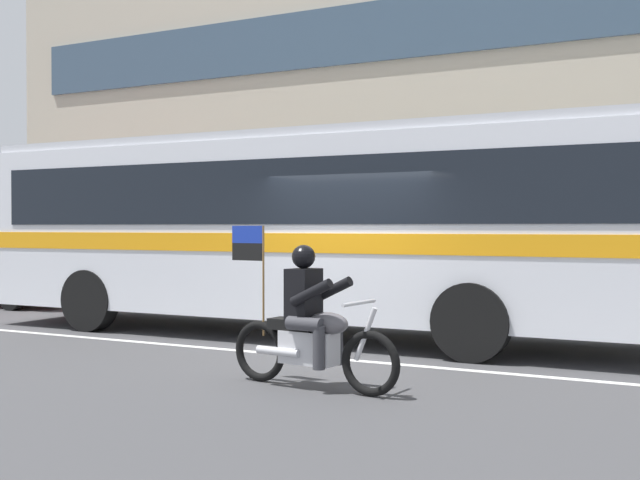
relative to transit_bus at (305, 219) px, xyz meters
name	(u,v)px	position (x,y,z in m)	size (l,w,h in m)	color
ground_plane	(349,352)	(1.35, -1.19, -1.88)	(60.00, 60.00, 0.00)	#3D3D3F
sidewalk_curb	(458,312)	(1.35, 3.91, -1.81)	(28.00, 3.80, 0.15)	#B7B2A8
lane_center_stripe	(330,358)	(1.35, -1.79, -1.88)	(26.60, 0.14, 0.01)	silver
office_building_facade	(490,103)	(1.35, 6.19, 2.64)	(28.00, 0.89, 9.03)	#B2A893
transit_bus	(305,219)	(0.00, 0.00, 0.00)	(11.30, 2.66, 3.22)	silver
motorcycle_with_rider	(311,327)	(2.03, -3.61, -1.22)	(2.19, 0.66, 1.78)	black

